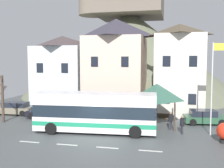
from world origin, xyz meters
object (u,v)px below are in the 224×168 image
at_px(pedestrian_02, 171,120).
at_px(pedestrian_00, 182,123).
at_px(bare_tree_01, 2,97).
at_px(transit_bus, 95,113).
at_px(pedestrian_01, 151,120).
at_px(parked_car_02, 14,108).
at_px(townhouse_00, 63,73).
at_px(flagpole, 213,82).
at_px(parked_car_00, 204,117).
at_px(townhouse_01, 116,65).
at_px(hilltop_castle, 129,49).
at_px(townhouse_02, 179,69).
at_px(bus_shelter, 157,92).
at_px(parked_car_01, 47,112).
at_px(public_bench, 163,118).

bearing_deg(pedestrian_02, pedestrian_00, -50.92).
relative_size(pedestrian_00, bare_tree_01, 0.31).
distance_m(transit_bus, pedestrian_01, 5.03).
bearing_deg(parked_car_02, pedestrian_02, 166.87).
relative_size(pedestrian_01, pedestrian_02, 0.94).
relative_size(townhouse_00, flagpole, 1.21).
relative_size(parked_car_02, flagpole, 0.61).
height_order(flagpole, bare_tree_01, flagpole).
bearing_deg(parked_car_02, townhouse_00, -133.01).
xyz_separation_m(transit_bus, parked_car_02, (-11.07, 5.27, -1.01)).
bearing_deg(parked_car_00, townhouse_01, 144.83).
bearing_deg(hilltop_castle, pedestrian_01, -76.43).
xyz_separation_m(townhouse_00, townhouse_02, (14.10, -0.04, 0.53)).
relative_size(bus_shelter, bare_tree_01, 0.78).
height_order(pedestrian_01, flagpole, flagpole).
xyz_separation_m(parked_car_02, pedestrian_01, (15.51, -3.09, 0.12)).
distance_m(townhouse_02, flagpole, 8.95).
relative_size(townhouse_00, pedestrian_02, 5.63).
relative_size(townhouse_01, townhouse_02, 1.08).
bearing_deg(bare_tree_01, parked_car_00, 10.88).
xyz_separation_m(townhouse_00, bare_tree_01, (-2.80, -8.35, -2.08)).
relative_size(parked_car_00, pedestrian_02, 2.57).
xyz_separation_m(hilltop_castle, parked_car_02, (-9.49, -21.87, -7.35)).
distance_m(hilltop_castle, parked_car_01, 24.49).
bearing_deg(townhouse_01, hilltop_castle, 93.90).
bearing_deg(townhouse_00, pedestrian_02, -30.02).
xyz_separation_m(transit_bus, bus_shelter, (4.88, 3.40, 1.47)).
bearing_deg(transit_bus, bare_tree_01, 166.60).
distance_m(pedestrian_02, flagpole, 4.83).
xyz_separation_m(bus_shelter, bare_tree_01, (-14.84, -1.79, -0.70)).
relative_size(parked_car_01, pedestrian_00, 2.74).
height_order(parked_car_02, flagpole, flagpole).
xyz_separation_m(townhouse_01, bare_tree_01, (-9.53, -8.74, -3.04)).
relative_size(parked_car_00, public_bench, 2.45).
xyz_separation_m(flagpole, bare_tree_01, (-19.43, 0.24, -1.85)).
bearing_deg(bare_tree_01, pedestrian_02, 2.30).
bearing_deg(townhouse_02, flagpole, -73.54).
bearing_deg(bus_shelter, pedestrian_02, -41.19).
bearing_deg(flagpole, townhouse_02, 106.46).
bearing_deg(townhouse_01, pedestrian_01, -59.16).
relative_size(hilltop_castle, pedestrian_00, 24.25).
bearing_deg(transit_bus, flagpole, 4.03).
distance_m(townhouse_00, townhouse_01, 6.80).
bearing_deg(parked_car_02, pedestrian_01, 165.50).
distance_m(pedestrian_00, bare_tree_01, 17.17).
distance_m(townhouse_01, pedestrian_01, 10.61).
bearing_deg(townhouse_00, parked_car_02, -129.78).
height_order(transit_bus, flagpole, flagpole).
distance_m(townhouse_00, bus_shelter, 13.78).
bearing_deg(townhouse_01, pedestrian_02, -50.73).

